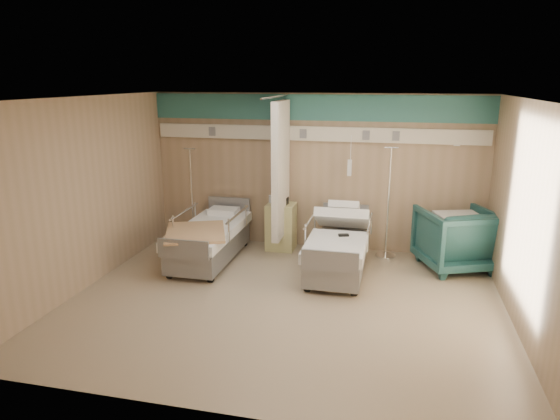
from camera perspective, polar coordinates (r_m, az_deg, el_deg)
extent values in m
cube|color=gray|center=(7.14, 0.48, -10.43)|extent=(6.00, 5.00, 0.00)
cube|color=tan|center=(9.06, 3.96, 4.33)|extent=(6.00, 0.04, 2.80)
cube|color=tan|center=(4.37, -6.71, -7.39)|extent=(6.00, 0.04, 2.80)
cube|color=tan|center=(7.86, -21.37, 1.71)|extent=(0.04, 5.00, 2.80)
cube|color=tan|center=(6.71, 26.40, -0.96)|extent=(0.04, 5.00, 2.80)
cube|color=silver|center=(6.46, 0.53, 12.65)|extent=(6.00, 5.00, 0.04)
cube|color=#30706C|center=(8.91, 4.08, 11.60)|extent=(6.00, 0.04, 0.45)
cube|color=beige|center=(8.91, 3.99, 8.71)|extent=(5.88, 0.08, 0.25)
cylinder|color=silver|center=(8.13, -0.48, 12.82)|extent=(0.03, 1.80, 0.03)
cube|color=silver|center=(8.61, 0.09, 4.55)|extent=(0.12, 0.90, 2.35)
cube|color=#CBC77F|center=(9.11, 0.13, -1.89)|extent=(0.50, 0.48, 0.85)
imported|color=#1E4C4C|center=(8.65, 19.45, -3.10)|extent=(1.43, 1.45, 1.02)
cube|color=silver|center=(8.52, 19.90, 0.41)|extent=(0.83, 0.78, 0.08)
cylinder|color=silver|center=(9.03, 11.94, -5.12)|extent=(0.35, 0.35, 0.03)
cylinder|color=silver|center=(8.76, 12.26, 0.72)|extent=(0.03, 0.03, 1.92)
cylinder|color=silver|center=(8.58, 12.62, 6.96)|extent=(0.23, 0.03, 0.03)
cylinder|color=silver|center=(9.55, -9.80, -3.91)|extent=(0.33, 0.33, 0.03)
cylinder|color=silver|center=(9.30, -10.04, 1.33)|extent=(0.03, 0.03, 1.82)
cylinder|color=silver|center=(9.14, -10.29, 6.90)|extent=(0.22, 0.03, 0.03)
cube|color=black|center=(7.94, 7.28, -2.86)|extent=(0.18, 0.12, 0.04)
cube|color=tan|center=(8.13, -9.65, -2.53)|extent=(1.28, 1.42, 0.04)
cube|color=black|center=(8.98, 0.18, 1.09)|extent=(0.24, 0.16, 0.13)
cylinder|color=white|center=(9.07, -1.00, 1.27)|extent=(0.11, 0.11, 0.14)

